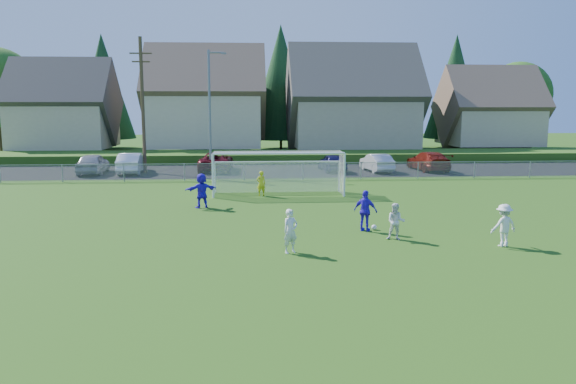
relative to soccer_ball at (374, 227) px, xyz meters
name	(u,v)px	position (x,y,z in m)	size (l,w,h in m)	color
ground	(307,281)	(-3.47, -6.57, -0.11)	(160.00, 160.00, 0.00)	#193D0C
asphalt_lot	(270,171)	(-3.47, 20.93, -0.10)	(60.00, 60.00, 0.00)	black
grass_embankment	(267,157)	(-3.47, 28.43, 0.29)	(70.00, 6.00, 0.80)	#1E420F
soccer_ball	(374,227)	(0.00, 0.00, 0.00)	(0.22, 0.22, 0.22)	white
player_white_a	(290,231)	(-3.72, -3.35, 0.67)	(0.57, 0.37, 1.55)	silver
player_white_b	(396,222)	(0.44, -1.75, 0.60)	(0.69, 0.54, 1.42)	silver
player_white_c	(504,225)	(4.11, -2.98, 0.67)	(1.01, 0.58, 1.57)	silver
player_blue_a	(365,211)	(-0.41, -0.19, 0.73)	(0.99, 0.41, 1.69)	#2F16D0
player_blue_b	(202,191)	(-7.51, 5.54, 0.76)	(1.61, 0.51, 1.74)	#2F16D0
goalkeeper	(261,184)	(-4.46, 8.93, 0.60)	(0.52, 0.34, 1.42)	yellow
car_a	(93,163)	(-16.69, 19.91, 0.66)	(1.82, 4.51, 1.54)	gray
car_b	(131,163)	(-13.93, 20.16, 0.65)	(1.60, 4.59, 1.51)	white
car_c	(216,161)	(-7.69, 21.19, 0.61)	(2.40, 5.20, 1.44)	#500911
car_e	(333,163)	(1.27, 20.11, 0.57)	(1.61, 4.00, 1.36)	#13123F
car_f	(377,163)	(4.63, 19.79, 0.57)	(1.45, 4.15, 1.37)	silver
car_g	(428,161)	(8.81, 20.21, 0.63)	(2.06, 5.08, 1.47)	#64140B
soccer_goal	(278,166)	(-3.47, 9.48, 1.52)	(7.42, 1.90, 2.50)	white
chainlink_fence	(274,171)	(-3.47, 15.43, 0.52)	(52.06, 0.06, 1.20)	gray
streetlight	(210,108)	(-7.92, 19.43, 4.73)	(1.38, 0.18, 9.00)	slate
utility_pole	(143,104)	(-12.97, 20.43, 5.04)	(1.60, 0.26, 10.00)	#473321
houses_row	(284,82)	(-1.49, 35.89, 7.22)	(53.90, 11.45, 13.27)	tan
tree_row	(272,88)	(-2.42, 42.16, 6.80)	(65.98, 12.36, 13.80)	#382616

